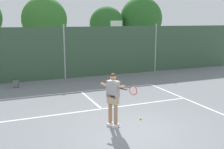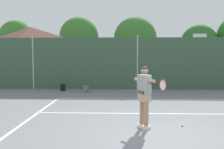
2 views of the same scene
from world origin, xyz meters
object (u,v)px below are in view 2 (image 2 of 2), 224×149
object	(u,v)px
basketball_hoop	(199,52)
backpack_grey	(86,89)
backpack_black	(63,88)
tennis_ball	(182,125)
tennis_player	(145,91)

from	to	relation	value
basketball_hoop	backpack_grey	bearing A→B (deg)	-155.69
basketball_hoop	backpack_black	world-z (taller)	basketball_hoop
tennis_ball	backpack_black	world-z (taller)	backpack_black
basketball_hoop	backpack_grey	size ratio (longest dim) A/B	7.67
backpack_black	backpack_grey	bearing A→B (deg)	-18.37
tennis_ball	backpack_grey	bearing A→B (deg)	119.69
tennis_player	tennis_ball	xyz separation A→B (m)	(1.18, 0.24, -1.08)
backpack_black	backpack_grey	size ratio (longest dim) A/B	1.00
tennis_player	backpack_grey	xyz separation A→B (m)	(-2.72, 7.09, -0.92)
backpack_black	backpack_grey	world-z (taller)	same
backpack_grey	backpack_black	bearing A→B (deg)	161.63
backpack_grey	basketball_hoop	bearing A→B (deg)	24.31
tennis_ball	tennis_player	bearing A→B (deg)	-168.67
tennis_player	backpack_black	size ratio (longest dim) A/B	4.01
basketball_hoop	tennis_ball	world-z (taller)	basketball_hoop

